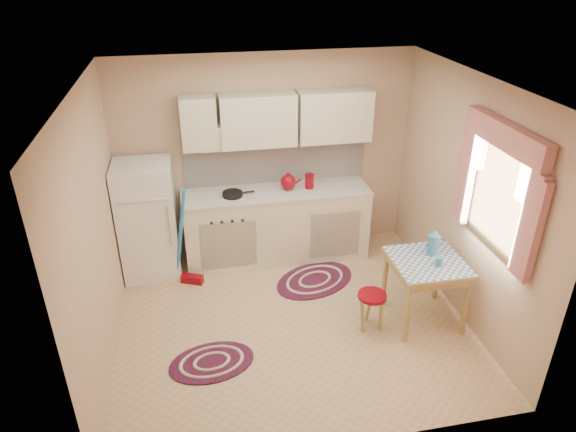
# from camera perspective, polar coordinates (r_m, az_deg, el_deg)

# --- Properties ---
(room_shell) EXTENTS (3.64, 3.60, 2.52)m
(room_shell) POSITION_cam_1_polar(r_m,az_deg,el_deg) (4.98, 1.65, 4.97)
(room_shell) COLOR tan
(room_shell) RESTS_ON ground
(fridge) EXTENTS (0.65, 0.60, 1.40)m
(fridge) POSITION_cam_1_polar(r_m,az_deg,el_deg) (6.20, -15.29, -0.45)
(fridge) COLOR white
(fridge) RESTS_ON ground
(broom) EXTENTS (0.30, 0.22, 1.20)m
(broom) POSITION_cam_1_polar(r_m,az_deg,el_deg) (5.91, -11.04, -2.49)
(broom) COLOR #2282D5
(broom) RESTS_ON ground
(base_cabinets) EXTENTS (2.25, 0.60, 0.88)m
(base_cabinets) POSITION_cam_1_polar(r_m,az_deg,el_deg) (6.41, -1.28, -1.07)
(base_cabinets) COLOR beige
(base_cabinets) RESTS_ON ground
(countertop) EXTENTS (2.27, 0.62, 0.04)m
(countertop) POSITION_cam_1_polar(r_m,az_deg,el_deg) (6.20, -1.33, 2.66)
(countertop) COLOR beige
(countertop) RESTS_ON base_cabinets
(frying_pan) EXTENTS (0.26, 0.26, 0.05)m
(frying_pan) POSITION_cam_1_polar(r_m,az_deg,el_deg) (6.08, -6.19, 2.43)
(frying_pan) COLOR black
(frying_pan) RESTS_ON countertop
(red_kettle) EXTENTS (0.22, 0.20, 0.21)m
(red_kettle) POSITION_cam_1_polar(r_m,az_deg,el_deg) (6.18, 0.01, 3.81)
(red_kettle) COLOR maroon
(red_kettle) RESTS_ON countertop
(red_canister) EXTENTS (0.11, 0.11, 0.16)m
(red_canister) POSITION_cam_1_polar(r_m,az_deg,el_deg) (6.24, 2.40, 3.80)
(red_canister) COLOR maroon
(red_canister) RESTS_ON countertop
(table) EXTENTS (0.72, 0.72, 0.72)m
(table) POSITION_cam_1_polar(r_m,az_deg,el_deg) (5.56, 14.85, -8.00)
(table) COLOR tan
(table) RESTS_ON ground
(stool) EXTENTS (0.35, 0.35, 0.42)m
(stool) POSITION_cam_1_polar(r_m,az_deg,el_deg) (5.42, 9.18, -10.38)
(stool) COLOR maroon
(stool) RESTS_ON ground
(coffee_pot) EXTENTS (0.18, 0.16, 0.29)m
(coffee_pot) POSITION_cam_1_polar(r_m,az_deg,el_deg) (5.42, 15.86, -2.77)
(coffee_pot) COLOR teal
(coffee_pot) RESTS_ON table
(mug) EXTENTS (0.08, 0.08, 0.10)m
(mug) POSITION_cam_1_polar(r_m,az_deg,el_deg) (5.29, 16.42, -4.88)
(mug) COLOR teal
(mug) RESTS_ON table
(rug_center) EXTENTS (1.19, 1.02, 0.02)m
(rug_center) POSITION_cam_1_polar(r_m,az_deg,el_deg) (6.16, 2.99, -7.12)
(rug_center) COLOR maroon
(rug_center) RESTS_ON ground
(rug_left) EXTENTS (0.88, 0.65, 0.02)m
(rug_left) POSITION_cam_1_polar(r_m,az_deg,el_deg) (5.14, -8.46, -15.78)
(rug_left) COLOR maroon
(rug_left) RESTS_ON ground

